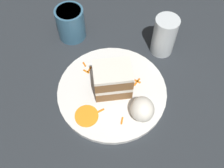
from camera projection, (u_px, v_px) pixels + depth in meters
ground_plane at (121, 116)px, 0.67m from camera, size 6.00×6.00×0.00m
dining_table at (121, 114)px, 0.66m from camera, size 0.91×1.03×0.02m
plate at (112, 91)px, 0.68m from camera, size 0.28×0.28×0.01m
cake_slice at (112, 80)px, 0.64m from camera, size 0.08×0.10×0.09m
cream_dollop at (142, 109)px, 0.61m from camera, size 0.06×0.06×0.05m
orange_garnish at (87, 116)px, 0.63m from camera, size 0.06×0.06×0.00m
carrot_shreds_scatter at (113, 83)px, 0.68m from camera, size 0.19×0.15×0.00m
drinking_glass at (164, 38)px, 0.72m from camera, size 0.06×0.06×0.12m
coffee_mug at (71, 22)px, 0.75m from camera, size 0.08×0.08×0.10m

